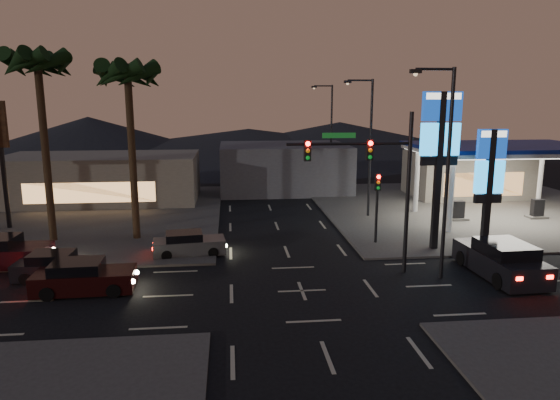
{
  "coord_description": "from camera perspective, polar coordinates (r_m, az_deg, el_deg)",
  "views": [
    {
      "loc": [
        -3.17,
        -21.24,
        8.53
      ],
      "look_at": [
        -0.37,
        6.19,
        3.0
      ],
      "focal_mm": 32.0,
      "sensor_mm": 36.0,
      "label": 1
    }
  ],
  "objects": [
    {
      "name": "streetlight_mid",
      "position": [
        36.73,
        10.0,
        6.78
      ],
      "size": [
        2.14,
        0.25,
        10.0
      ],
      "color": "black",
      "rests_on": "ground"
    },
    {
      "name": "pylon_sign_short",
      "position": [
        29.64,
        22.83,
        2.94
      ],
      "size": [
        1.6,
        0.35,
        7.0
      ],
      "color": "black",
      "rests_on": "ground"
    },
    {
      "name": "traffic_signal_mast",
      "position": [
        24.47,
        10.7,
        3.38
      ],
      "size": [
        6.1,
        0.39,
        8.0
      ],
      "color": "black",
      "rests_on": "ground"
    },
    {
      "name": "car_lane_b_front",
      "position": [
        28.47,
        -10.45,
        -5.0
      ],
      "size": [
        4.19,
        2.11,
        1.32
      ],
      "color": "#4D4E50",
      "rests_on": "ground"
    },
    {
      "name": "building_far_west",
      "position": [
        45.05,
        -19.69,
        2.34
      ],
      "size": [
        16.0,
        8.0,
        4.0
      ],
      "primitive_type": "cube",
      "color": "#726B5B",
      "rests_on": "ground"
    },
    {
      "name": "car_lane_a_mid",
      "position": [
        24.39,
        -21.56,
        -8.27
      ],
      "size": [
        4.56,
        2.04,
        1.46
      ],
      "color": "black",
      "rests_on": "ground"
    },
    {
      "name": "convenience_store",
      "position": [
        47.7,
        20.61,
        2.74
      ],
      "size": [
        10.0,
        6.0,
        4.0
      ],
      "primitive_type": "cube",
      "color": "#726B5B",
      "rests_on": "ground"
    },
    {
      "name": "streetlight_near",
      "position": [
        24.54,
        18.24,
        4.18
      ],
      "size": [
        2.14,
        0.25,
        10.0
      ],
      "color": "black",
      "rests_on": "ground"
    },
    {
      "name": "hill_center",
      "position": [
        81.57,
        -3.61,
        6.73
      ],
      "size": [
        60.0,
        60.0,
        4.0
      ],
      "primitive_type": "cone",
      "color": "black",
      "rests_on": "ground"
    },
    {
      "name": "corner_lot_ne",
      "position": [
        42.74,
        20.97,
        -0.85
      ],
      "size": [
        24.0,
        24.0,
        0.12
      ],
      "primitive_type": "cube",
      "color": "#47443F",
      "rests_on": "ground"
    },
    {
      "name": "pedestal_signal",
      "position": [
        30.05,
        11.05,
        0.37
      ],
      "size": [
        0.32,
        0.39,
        4.3
      ],
      "color": "black",
      "rests_on": "ground"
    },
    {
      "name": "ground",
      "position": [
        23.11,
        2.52,
        -10.33
      ],
      "size": [
        140.0,
        140.0,
        0.0
      ],
      "primitive_type": "plane",
      "color": "black",
      "rests_on": "ground"
    },
    {
      "name": "hill_right",
      "position": [
        83.47,
        6.81,
        7.12
      ],
      "size": [
        50.0,
        50.0,
        5.0
      ],
      "primitive_type": "cone",
      "color": "black",
      "rests_on": "ground"
    },
    {
      "name": "pylon_sign_tall",
      "position": [
        29.26,
        17.83,
        6.61
      ],
      "size": [
        2.2,
        0.35,
        9.0
      ],
      "color": "black",
      "rests_on": "ground"
    },
    {
      "name": "palm_a",
      "position": [
        31.3,
        -16.97,
        12.5
      ],
      "size": [
        4.41,
        4.41,
        10.86
      ],
      "color": "black",
      "rests_on": "ground"
    },
    {
      "name": "building_far_mid",
      "position": [
        47.94,
        0.42,
        3.75
      ],
      "size": [
        12.0,
        9.0,
        4.4
      ],
      "primitive_type": "cube",
      "color": "#4C4C51",
      "rests_on": "ground"
    },
    {
      "name": "palm_b",
      "position": [
        32.62,
        -25.89,
        12.76
      ],
      "size": [
        4.41,
        4.41,
        11.46
      ],
      "color": "black",
      "rests_on": "ground"
    },
    {
      "name": "car_lane_a_front",
      "position": [
        26.69,
        -24.13,
        -6.94
      ],
      "size": [
        4.12,
        1.83,
        1.32
      ],
      "color": "black",
      "rests_on": "ground"
    },
    {
      "name": "corner_lot_nw",
      "position": [
        40.29,
        -24.26,
        -1.82
      ],
      "size": [
        24.0,
        24.0,
        0.12
      ],
      "primitive_type": "cube",
      "color": "#47443F",
      "rests_on": "ground"
    },
    {
      "name": "hill_left",
      "position": [
        84.3,
        -20.98,
        6.84
      ],
      "size": [
        40.0,
        40.0,
        6.0
      ],
      "primitive_type": "cone",
      "color": "black",
      "rests_on": "ground"
    },
    {
      "name": "suv_station",
      "position": [
        26.93,
        23.93,
        -6.28
      ],
      "size": [
        2.53,
        5.48,
        1.8
      ],
      "color": "black",
      "rests_on": "ground"
    },
    {
      "name": "gas_station",
      "position": [
        38.53,
        24.15,
        5.22
      ],
      "size": [
        12.2,
        8.2,
        5.47
      ],
      "color": "silver",
      "rests_on": "ground"
    },
    {
      "name": "streetlight_far",
      "position": [
        50.32,
        5.66,
        8.08
      ],
      "size": [
        2.14,
        0.25,
        10.0
      ],
      "color": "black",
      "rests_on": "ground"
    }
  ]
}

